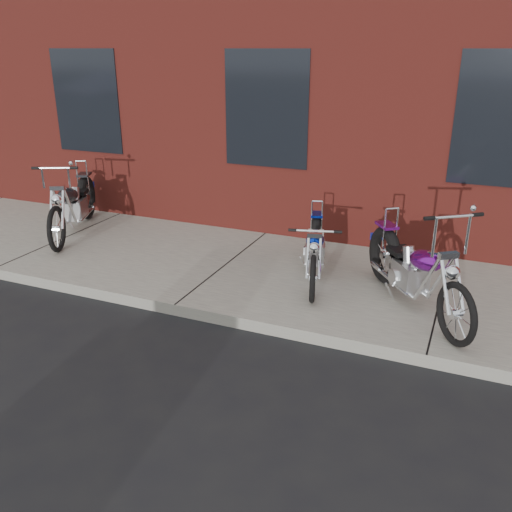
% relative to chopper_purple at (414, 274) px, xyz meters
% --- Properties ---
extents(ground, '(120.00, 120.00, 0.00)m').
position_rel_chopper_purple_xyz_m(ground, '(-2.69, -1.09, -0.59)').
color(ground, black).
rests_on(ground, ground).
extents(sidewalk, '(22.00, 3.00, 0.15)m').
position_rel_chopper_purple_xyz_m(sidewalk, '(-2.69, 0.41, -0.51)').
color(sidewalk, slate).
rests_on(sidewalk, ground).
extents(building_brick, '(22.00, 10.00, 8.00)m').
position_rel_chopper_purple_xyz_m(building_brick, '(-2.69, 6.91, 3.41)').
color(building_brick, maroon).
rests_on(building_brick, ground).
extents(chopper_purple, '(1.52, 2.02, 1.36)m').
position_rel_chopper_purple_xyz_m(chopper_purple, '(0.00, 0.00, 0.00)').
color(chopper_purple, black).
rests_on(chopper_purple, sidewalk).
extents(chopper_blue, '(0.73, 2.05, 0.91)m').
position_rel_chopper_purple_xyz_m(chopper_blue, '(-1.37, 0.44, -0.06)').
color(chopper_blue, black).
rests_on(chopper_blue, sidewalk).
extents(chopper_third, '(1.14, 2.32, 1.27)m').
position_rel_chopper_purple_xyz_m(chopper_third, '(-5.70, 0.71, 0.01)').
color(chopper_third, black).
rests_on(chopper_third, sidewalk).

